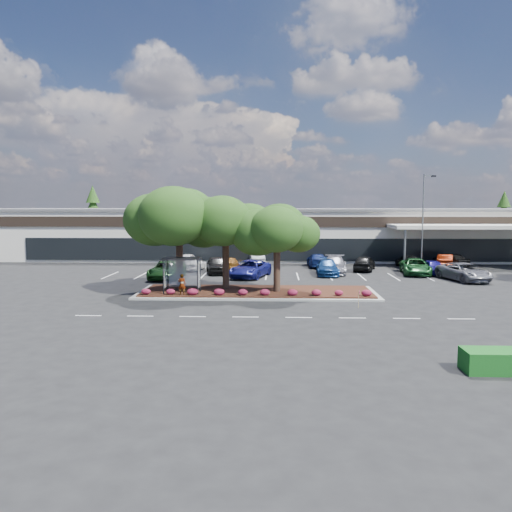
{
  "coord_description": "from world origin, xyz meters",
  "views": [
    {
      "loc": [
        -0.59,
        -33.41,
        6.7
      ],
      "look_at": [
        -2.19,
        6.78,
        2.6
      ],
      "focal_mm": 35.0,
      "sensor_mm": 36.0,
      "label": 1
    }
  ],
  "objects_px": {
    "car_0": "(167,270)",
    "car_1": "(167,268)",
    "survey_stake": "(359,297)",
    "light_pole": "(424,228)"
  },
  "relations": [
    {
      "from": "light_pole",
      "to": "survey_stake",
      "type": "bearing_deg",
      "value": -116.3
    },
    {
      "from": "car_0",
      "to": "car_1",
      "type": "xyz_separation_m",
      "value": [
        -0.4,
        1.74,
        -0.02
      ]
    },
    {
      "from": "light_pole",
      "to": "car_1",
      "type": "height_order",
      "value": "light_pole"
    },
    {
      "from": "survey_stake",
      "to": "car_0",
      "type": "distance_m",
      "value": 19.92
    },
    {
      "from": "car_1",
      "to": "survey_stake",
      "type": "bearing_deg",
      "value": -59.78
    },
    {
      "from": "light_pole",
      "to": "survey_stake",
      "type": "height_order",
      "value": "light_pole"
    },
    {
      "from": "light_pole",
      "to": "car_1",
      "type": "relative_size",
      "value": 2.2
    },
    {
      "from": "light_pole",
      "to": "car_0",
      "type": "bearing_deg",
      "value": -163.67
    },
    {
      "from": "survey_stake",
      "to": "car_1",
      "type": "relative_size",
      "value": 0.25
    },
    {
      "from": "survey_stake",
      "to": "car_0",
      "type": "xyz_separation_m",
      "value": [
        -15.45,
        12.58,
        0.07
      ]
    }
  ]
}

